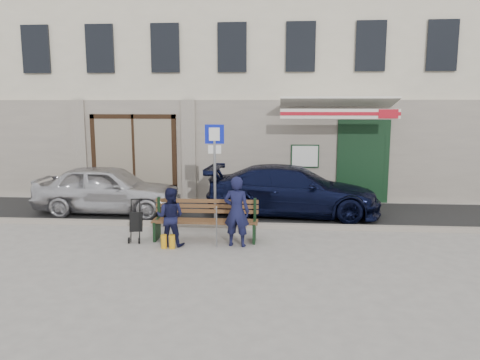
# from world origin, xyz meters

# --- Properties ---
(ground) EXTENTS (80.00, 80.00, 0.00)m
(ground) POSITION_xyz_m (0.00, 0.00, 0.00)
(ground) COLOR #9E9991
(ground) RESTS_ON ground
(asphalt_lane) EXTENTS (60.00, 3.20, 0.01)m
(asphalt_lane) POSITION_xyz_m (0.00, 3.10, 0.01)
(asphalt_lane) COLOR #282828
(asphalt_lane) RESTS_ON ground
(curb) EXTENTS (60.00, 0.18, 0.12)m
(curb) POSITION_xyz_m (0.00, 1.50, 0.06)
(curb) COLOR #9E9384
(curb) RESTS_ON ground
(building) EXTENTS (20.00, 8.27, 10.00)m
(building) POSITION_xyz_m (0.01, 8.45, 4.97)
(building) COLOR beige
(building) RESTS_ON ground
(car_silver) EXTENTS (4.11, 1.71, 1.39)m
(car_silver) POSITION_xyz_m (-3.33, 2.80, 0.70)
(car_silver) COLOR silver
(car_silver) RESTS_ON ground
(car_navy) EXTENTS (4.91, 2.29, 1.39)m
(car_navy) POSITION_xyz_m (1.87, 2.99, 0.69)
(car_navy) COLOR black
(car_navy) RESTS_ON ground
(parking_sign) EXTENTS (0.48, 0.08, 2.58)m
(parking_sign) POSITION_xyz_m (-0.13, 1.67, 1.72)
(parking_sign) COLOR gray
(parking_sign) RESTS_ON ground
(bench) EXTENTS (2.40, 1.17, 0.98)m
(bench) POSITION_xyz_m (-0.23, 0.35, 0.46)
(bench) COLOR brown
(bench) RESTS_ON ground
(man) EXTENTS (0.61, 0.45, 1.55)m
(man) POSITION_xyz_m (0.56, -0.03, 0.77)
(man) COLOR #141638
(man) RESTS_ON ground
(woman) EXTENTS (0.67, 0.55, 1.29)m
(woman) POSITION_xyz_m (-0.89, -0.10, 0.65)
(woman) COLOR #131434
(woman) RESTS_ON ground
(stroller) EXTENTS (0.31, 0.42, 0.96)m
(stroller) POSITION_xyz_m (-1.74, 0.15, 0.42)
(stroller) COLOR black
(stroller) RESTS_ON ground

